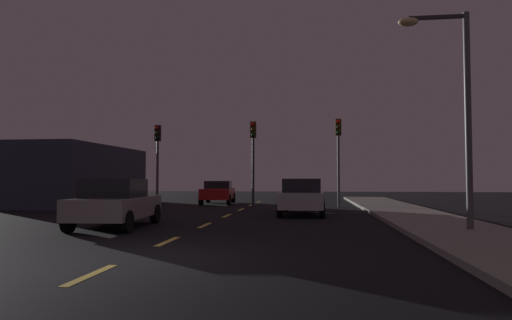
# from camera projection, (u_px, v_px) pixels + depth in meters

# --- Properties ---
(ground_plane) EXTENTS (80.00, 80.00, 0.00)m
(ground_plane) POSITION_uv_depth(u_px,v_px,m) (209.00, 223.00, 15.11)
(ground_plane) COLOR black
(sidewalk_curb_right) EXTENTS (3.00, 40.00, 0.15)m
(sidewalk_curb_right) POSITION_uv_depth(u_px,v_px,m) (437.00, 224.00, 14.20)
(sidewalk_curb_right) COLOR gray
(sidewalk_curb_right) RESTS_ON ground_plane
(lane_stripe_nearest) EXTENTS (0.16, 1.60, 0.01)m
(lane_stripe_nearest) POSITION_uv_depth(u_px,v_px,m) (91.00, 275.00, 6.98)
(lane_stripe_nearest) COLOR #EACC4C
(lane_stripe_nearest) RESTS_ON ground_plane
(lane_stripe_second) EXTENTS (0.16, 1.60, 0.01)m
(lane_stripe_second) POSITION_uv_depth(u_px,v_px,m) (168.00, 241.00, 10.75)
(lane_stripe_second) COLOR #EACC4C
(lane_stripe_second) RESTS_ON ground_plane
(lane_stripe_third) EXTENTS (0.16, 1.60, 0.01)m
(lane_stripe_third) POSITION_uv_depth(u_px,v_px,m) (205.00, 225.00, 14.52)
(lane_stripe_third) COLOR #EACC4C
(lane_stripe_third) RESTS_ON ground_plane
(lane_stripe_fourth) EXTENTS (0.16, 1.60, 0.01)m
(lane_stripe_fourth) POSITION_uv_depth(u_px,v_px,m) (227.00, 216.00, 18.29)
(lane_stripe_fourth) COLOR #EACC4C
(lane_stripe_fourth) RESTS_ON ground_plane
(lane_stripe_fifth) EXTENTS (0.16, 1.60, 0.01)m
(lane_stripe_fifth) POSITION_uv_depth(u_px,v_px,m) (241.00, 209.00, 22.05)
(lane_stripe_fifth) COLOR #EACC4C
(lane_stripe_fifth) RESTS_ON ground_plane
(lane_stripe_sixth) EXTENTS (0.16, 1.60, 0.01)m
(lane_stripe_sixth) POSITION_uv_depth(u_px,v_px,m) (251.00, 205.00, 25.82)
(lane_stripe_sixth) COLOR #EACC4C
(lane_stripe_sixth) RESTS_ON ground_plane
(lane_stripe_seventh) EXTENTS (0.16, 1.60, 0.01)m
(lane_stripe_seventh) POSITION_uv_depth(u_px,v_px,m) (259.00, 202.00, 29.59)
(lane_stripe_seventh) COLOR #EACC4C
(lane_stripe_seventh) RESTS_ON ground_plane
(traffic_signal_left) EXTENTS (0.32, 0.38, 4.60)m
(traffic_signal_left) POSITION_uv_depth(u_px,v_px,m) (158.00, 149.00, 25.22)
(traffic_signal_left) COLOR #4C4C51
(traffic_signal_left) RESTS_ON ground_plane
(traffic_signal_center) EXTENTS (0.32, 0.38, 4.72)m
(traffic_signal_center) POSITION_uv_depth(u_px,v_px,m) (253.00, 147.00, 24.55)
(traffic_signal_center) COLOR #2D2D30
(traffic_signal_center) RESTS_ON ground_plane
(traffic_signal_right) EXTENTS (0.32, 0.38, 4.79)m
(traffic_signal_right) POSITION_uv_depth(u_px,v_px,m) (338.00, 145.00, 23.97)
(traffic_signal_right) COLOR #4C4C51
(traffic_signal_right) RESTS_ON ground_plane
(car_stopped_ahead) EXTENTS (1.95, 4.39, 1.54)m
(car_stopped_ahead) POSITION_uv_depth(u_px,v_px,m) (302.00, 196.00, 18.94)
(car_stopped_ahead) COLOR silver
(car_stopped_ahead) RESTS_ON ground_plane
(car_adjacent_lane) EXTENTS (2.15, 4.09, 1.52)m
(car_adjacent_lane) POSITION_uv_depth(u_px,v_px,m) (116.00, 203.00, 13.87)
(car_adjacent_lane) COLOR gray
(car_adjacent_lane) RESTS_ON ground_plane
(car_oncoming_far) EXTENTS (2.12, 4.01, 1.41)m
(car_oncoming_far) POSITION_uv_depth(u_px,v_px,m) (218.00, 192.00, 27.28)
(car_oncoming_far) COLOR #B21919
(car_oncoming_far) RESTS_ON ground_plane
(street_lamp_right) EXTENTS (1.94, 0.36, 6.18)m
(street_lamp_right) POSITION_uv_depth(u_px,v_px,m) (455.00, 97.00, 12.28)
(street_lamp_right) COLOR #4C4C51
(street_lamp_right) RESTS_ON ground_plane
(storefront_left) EXTENTS (4.34, 9.77, 3.47)m
(storefront_left) POSITION_uv_depth(u_px,v_px,m) (80.00, 176.00, 26.32)
(storefront_left) COLOR #333847
(storefront_left) RESTS_ON ground_plane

